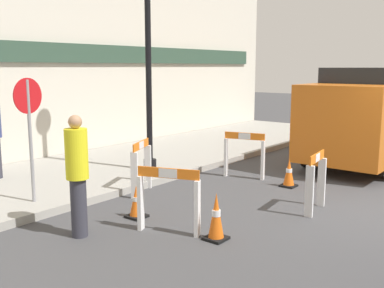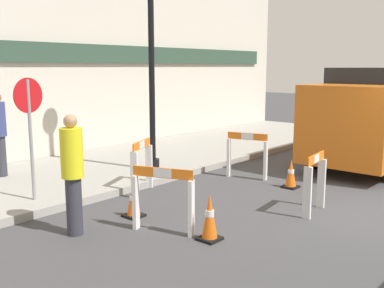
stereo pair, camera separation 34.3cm
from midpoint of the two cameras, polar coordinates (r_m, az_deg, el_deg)
name	(u,v)px [view 1 (the left image)]	position (r m, az deg, el deg)	size (l,w,h in m)	color
sidewalk_slab	(135,161)	(11.55, -8.11, -2.17)	(18.00, 3.79, 0.14)	#9E9B93
storefront_facade	(82,55)	(12.82, -14.54, 10.86)	(18.00, 0.22, 5.50)	beige
streetlamp_post	(148,28)	(10.04, -6.64, 14.44)	(0.44, 0.44, 4.84)	black
stop_sign	(29,120)	(8.09, -21.12, 2.90)	(0.59, 0.14, 2.13)	gray
barricade_0	(168,197)	(6.67, -4.51, -6.78)	(0.47, 0.94, 0.99)	white
barricade_1	(316,180)	(7.88, 14.27, -4.52)	(0.78, 0.23, 1.02)	white
barricade_2	(244,153)	(9.98, 5.67, -1.18)	(0.37, 0.91, 1.02)	white
barricade_3	(141,165)	(8.80, -7.57, -2.70)	(0.80, 0.48, 1.04)	white
traffic_cone_0	(136,202)	(7.48, -8.40, -7.33)	(0.30, 0.30, 0.54)	black
traffic_cone_1	(216,217)	(6.47, 1.55, -9.29)	(0.30, 0.30, 0.69)	black
traffic_cone_2	(289,173)	(9.43, 11.19, -3.66)	(0.30, 0.30, 0.59)	black
person_worker	(77,172)	(6.67, -15.80, -3.43)	(0.37, 0.37, 1.78)	#33333D
work_van	(374,111)	(12.41, 21.35, 3.92)	(5.43, 2.14, 2.42)	#D16619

